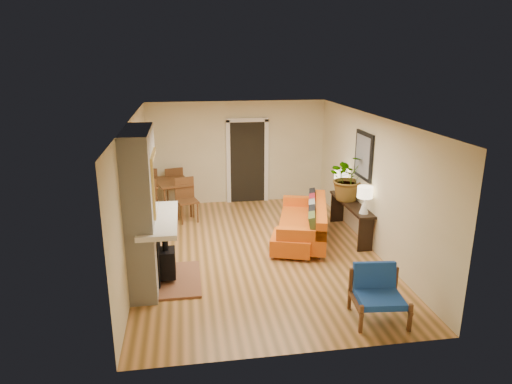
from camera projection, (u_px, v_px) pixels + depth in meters
The scene contains 10 objects.
room_shell at pixel (265, 159), 11.15m from camera, with size 6.50×6.50×6.50m.
fireplace at pixel (145, 213), 7.33m from camera, with size 1.09×1.68×2.60m.
sofa at pixel (307, 223), 9.38m from camera, with size 1.49×2.34×0.85m.
ottoman at pixel (292, 243), 8.75m from camera, with size 0.96×0.96×0.38m.
blue_chair at pixel (377, 290), 6.60m from camera, with size 0.80×0.79×0.77m.
dining_table at pixel (176, 187), 10.94m from camera, with size 1.10×1.90×1.00m.
console_table at pixel (351, 209), 9.56m from camera, with size 0.34×1.85×0.72m.
lamp_near at pixel (365, 197), 8.79m from camera, with size 0.30×0.30×0.54m.
lamp_far at pixel (341, 178), 10.10m from camera, with size 0.30×0.30×0.54m.
houseplant at pixel (349, 177), 9.57m from camera, with size 0.90×0.78×1.00m, color #1E5919.
Camera 1 is at (-1.31, -8.11, 3.67)m, focal length 32.00 mm.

